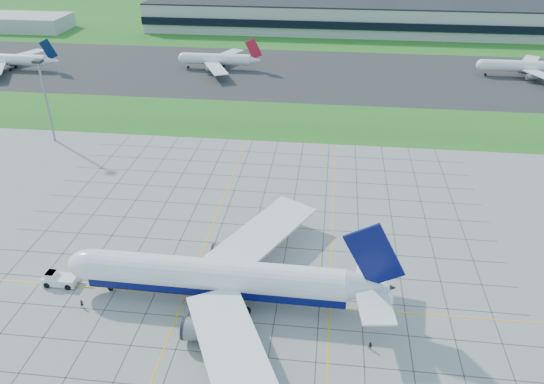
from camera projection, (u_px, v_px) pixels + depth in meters
The scene contains 15 objects.
ground at pixel (238, 292), 103.72m from camera, with size 1400.00×1400.00×0.00m, color #999993.
grass_median at pixel (284, 121), 181.43m from camera, with size 700.00×35.00×0.04m, color #1F611B.
asphalt_taxiway at pixel (296, 73), 228.92m from camera, with size 700.00×75.00×0.04m, color #383838.
grass_far at pixel (310, 20), 323.92m from camera, with size 700.00×145.00×0.04m, color #1F611B.
apron_markings at pixel (249, 258), 113.25m from camera, with size 120.00×130.00×0.03m.
terminal at pixel (380, 17), 294.21m from camera, with size 260.00×43.00×15.80m.
service_block at pixel (24, 22), 299.56m from camera, with size 50.00×25.00×8.00m, color #B7B7B2.
light_mast at pixel (44, 91), 159.07m from camera, with size 2.50×2.50×25.60m.
airliner at pixel (219, 278), 99.08m from camera, with size 63.38×64.25×19.96m.
pushback_tug at pixel (59, 279), 105.43m from camera, with size 9.71×3.49×2.70m.
crew_near at pixel (82, 304), 99.59m from camera, with size 0.63×0.42×1.74m, color black.
crew_far at pixel (370, 346), 90.37m from camera, with size 0.78×0.61×1.61m, color black.
distant_jet_0 at pixel (5, 59), 231.70m from camera, with size 44.56×42.66×14.08m.
distant_jet_1 at pixel (218, 59), 231.95m from camera, with size 34.98×42.66×14.08m.
distant_jet_2 at pixel (532, 67), 222.12m from camera, with size 45.80×42.66×14.08m.
Camera 1 is at (16.17, -79.14, 68.30)m, focal length 35.00 mm.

